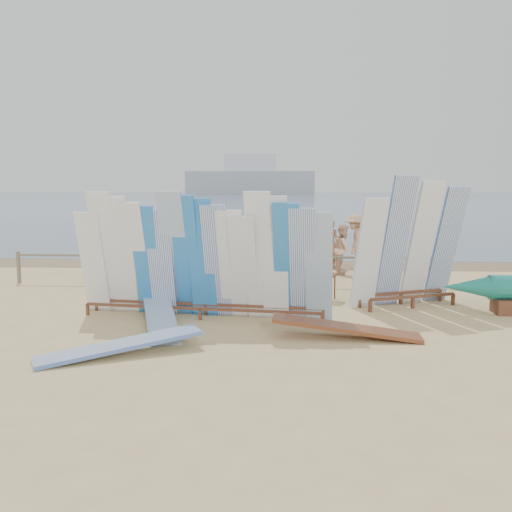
# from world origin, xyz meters

# --- Properties ---
(ground) EXTENTS (160.00, 160.00, 0.00)m
(ground) POSITION_xyz_m (0.00, 0.00, 0.00)
(ground) COLOR tan
(ground) RESTS_ON ground
(ocean) EXTENTS (320.00, 240.00, 0.02)m
(ocean) POSITION_xyz_m (0.00, 128.00, 0.00)
(ocean) COLOR #445E7A
(ocean) RESTS_ON ground
(wet_sand_strip) EXTENTS (40.00, 2.60, 0.01)m
(wet_sand_strip) POSITION_xyz_m (0.00, 7.20, 0.00)
(wet_sand_strip) COLOR #7F6547
(wet_sand_strip) RESTS_ON ground
(distant_ship) EXTENTS (45.00, 8.00, 14.00)m
(distant_ship) POSITION_xyz_m (-12.00, 180.00, 5.31)
(distant_ship) COLOR #999EA3
(distant_ship) RESTS_ON ocean
(fence) EXTENTS (12.08, 0.08, 0.90)m
(fence) POSITION_xyz_m (0.00, 3.00, 0.63)
(fence) COLOR #746C58
(fence) RESTS_ON ground
(main_surfboard_rack) EXTENTS (5.44, 1.28, 2.66)m
(main_surfboard_rack) POSITION_xyz_m (-0.07, -0.84, 1.20)
(main_surfboard_rack) COLOR brown
(main_surfboard_rack) RESTS_ON ground
(side_surfboard_rack) EXTENTS (2.73, 1.69, 2.99)m
(side_surfboard_rack) POSITION_xyz_m (4.48, 0.52, 1.36)
(side_surfboard_rack) COLOR brown
(side_surfboard_rack) RESTS_ON ground
(vendor_table) EXTENTS (0.91, 0.77, 1.03)m
(vendor_table) POSITION_xyz_m (2.51, 1.15, 0.34)
(vendor_table) COLOR brown
(vendor_table) RESTS_ON ground
(flat_board_e) EXTENTS (2.62, 1.82, 0.31)m
(flat_board_e) POSITION_xyz_m (-1.02, -3.43, 0.00)
(flat_board_e) COLOR silver
(flat_board_e) RESTS_ON ground
(flat_board_c) EXTENTS (2.72, 0.70, 0.38)m
(flat_board_c) POSITION_xyz_m (2.79, -2.22, 0.00)
(flat_board_c) COLOR brown
(flat_board_c) RESTS_ON ground
(flat_board_a) EXTENTS (1.34, 2.74, 0.35)m
(flat_board_a) POSITION_xyz_m (-0.78, -1.63, 0.00)
(flat_board_a) COLOR #7EA2CA
(flat_board_a) RESTS_ON ground
(beach_chair_left) EXTENTS (0.71, 0.73, 0.93)m
(beach_chair_left) POSITION_xyz_m (1.41, 3.91, 0.27)
(beach_chair_left) COLOR red
(beach_chair_left) RESTS_ON ground
(beach_chair_right) EXTENTS (0.66, 0.68, 0.95)m
(beach_chair_right) POSITION_xyz_m (1.87, 3.85, 0.28)
(beach_chair_right) COLOR red
(beach_chair_right) RESTS_ON ground
(stroller) EXTENTS (0.56, 0.77, 1.01)m
(stroller) POSITION_xyz_m (0.99, 4.31, 0.41)
(stroller) COLOR red
(stroller) RESTS_ON ground
(beachgoer_5) EXTENTS (1.60, 1.24, 1.68)m
(beachgoer_5) POSITION_xyz_m (1.57, 5.80, 0.84)
(beachgoer_5) COLOR beige
(beachgoer_5) RESTS_ON ground
(beachgoer_6) EXTENTS (0.86, 0.43, 1.73)m
(beachgoer_6) POSITION_xyz_m (0.82, 3.60, 0.86)
(beachgoer_6) COLOR tan
(beachgoer_6) RESTS_ON ground
(beachgoer_9) EXTENTS (0.63, 1.23, 1.83)m
(beachgoer_9) POSITION_xyz_m (3.94, 6.20, 0.91)
(beachgoer_9) COLOR tan
(beachgoer_9) RESTS_ON ground
(beachgoer_4) EXTENTS (1.03, 0.59, 1.65)m
(beachgoer_4) POSITION_xyz_m (1.21, 4.59, 0.82)
(beachgoer_4) COLOR #8C6042
(beachgoer_4) RESTS_ON ground
(beachgoer_7) EXTENTS (0.68, 0.53, 1.63)m
(beachgoer_7) POSITION_xyz_m (3.16, 6.55, 0.82)
(beachgoer_7) COLOR #8C6042
(beachgoer_7) RESTS_ON ground
(beachgoer_1) EXTENTS (0.57, 0.63, 1.53)m
(beachgoer_1) POSITION_xyz_m (-2.13, 4.18, 0.76)
(beachgoer_1) COLOR #8C6042
(beachgoer_1) RESTS_ON ground
(beachgoer_3) EXTENTS (0.51, 1.11, 1.69)m
(beachgoer_3) POSITION_xyz_m (-1.22, 6.60, 0.84)
(beachgoer_3) COLOR tan
(beachgoer_3) RESTS_ON ground
(beachgoer_8) EXTENTS (0.47, 0.81, 1.57)m
(beachgoer_8) POSITION_xyz_m (3.46, 5.12, 0.79)
(beachgoer_8) COLOR beige
(beachgoer_8) RESTS_ON ground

